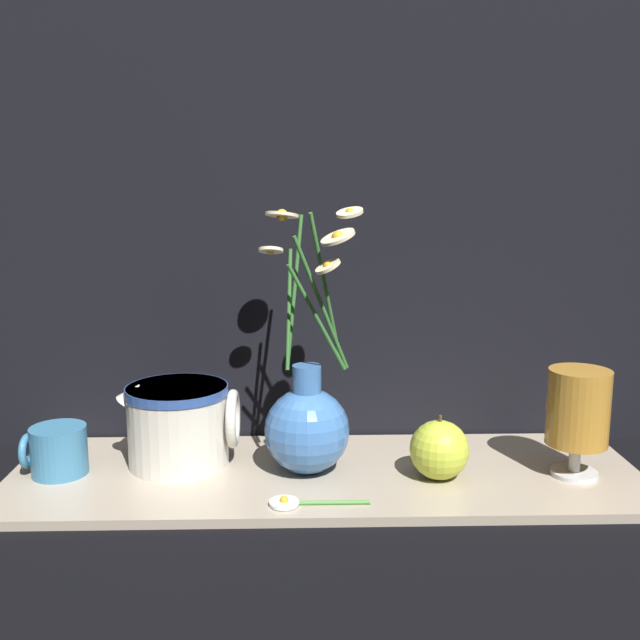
{
  "coord_description": "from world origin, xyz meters",
  "views": [
    {
      "loc": [
        -0.03,
        -0.9,
        0.39
      ],
      "look_at": [
        -0.01,
        0.0,
        0.22
      ],
      "focal_mm": 40.0,
      "sensor_mm": 36.0,
      "label": 1
    }
  ],
  "objects": [
    {
      "name": "vase_with_flowers",
      "position": [
        -0.02,
        0.0,
        0.08
      ],
      "size": [
        0.14,
        0.15,
        0.35
      ],
      "color": "#3F72B7",
      "rests_on": "shelf"
    },
    {
      "name": "shelf",
      "position": [
        0.0,
        0.0,
        0.01
      ],
      "size": [
        0.84,
        0.28,
        0.01
      ],
      "color": "tan",
      "rests_on": "ground_plane"
    },
    {
      "name": "orange_fruit",
      "position": [
        0.15,
        -0.03,
        0.05
      ],
      "size": [
        0.08,
        0.08,
        0.09
      ],
      "color": "#B7C638",
      "rests_on": "shelf"
    },
    {
      "name": "ground_plane",
      "position": [
        0.0,
        0.0,
        0.0
      ],
      "size": [
        6.0,
        6.0,
        0.0
      ],
      "primitive_type": "plane",
      "color": "black"
    },
    {
      "name": "tea_glass",
      "position": [
        0.33,
        -0.02,
        0.1
      ],
      "size": [
        0.08,
        0.08,
        0.14
      ],
      "color": "silver",
      "rests_on": "shelf"
    },
    {
      "name": "yellow_mug",
      "position": [
        -0.35,
        -0.0,
        0.04
      ],
      "size": [
        0.08,
        0.07,
        0.06
      ],
      "color": "teal",
      "rests_on": "shelf"
    },
    {
      "name": "ceramic_pitcher",
      "position": [
        -0.2,
        0.03,
        0.07
      ],
      "size": [
        0.16,
        0.14,
        0.12
      ],
      "color": "beige",
      "rests_on": "shelf"
    },
    {
      "name": "backdrop_wall",
      "position": [
        0.0,
        0.15,
        0.55
      ],
      "size": [
        1.34,
        0.02,
        1.1
      ],
      "color": "black",
      "rests_on": "ground_plane"
    },
    {
      "name": "loose_daisy",
      "position": [
        -0.04,
        -0.1,
        0.02
      ],
      "size": [
        0.12,
        0.04,
        0.01
      ],
      "color": "#4C8E3D",
      "rests_on": "shelf"
    }
  ]
}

